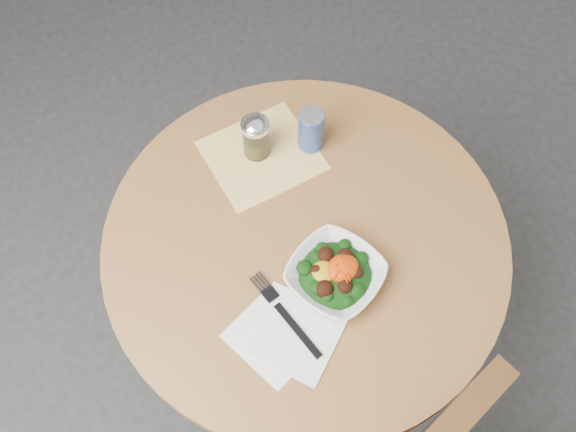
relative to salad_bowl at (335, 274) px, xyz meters
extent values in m
plane|color=#2B2B2D|center=(0.01, 0.12, -0.78)|extent=(6.00, 6.00, 0.00)
cylinder|color=black|center=(0.01, 0.12, -0.76)|extent=(0.52, 0.52, 0.03)
cylinder|color=black|center=(0.01, 0.12, -0.42)|extent=(0.10, 0.10, 0.71)
cylinder|color=#AB733D|center=(0.01, 0.12, -0.05)|extent=(0.90, 0.90, 0.04)
cube|color=#FCA50D|center=(0.05, 0.35, -0.03)|extent=(0.27, 0.25, 0.00)
cube|color=white|center=(-0.17, -0.03, -0.03)|extent=(0.20, 0.20, 0.00)
cube|color=white|center=(-0.14, -0.05, -0.02)|extent=(0.22, 0.22, 0.00)
imported|color=white|center=(0.00, 0.00, 0.00)|extent=(0.24, 0.24, 0.05)
ellipsoid|color=black|center=(0.00, 0.00, 0.00)|extent=(0.16, 0.16, 0.05)
ellipsoid|color=#BC9312|center=(-0.02, 0.01, 0.02)|extent=(0.05, 0.05, 0.02)
ellipsoid|color=#D44C04|center=(0.01, 0.00, 0.02)|extent=(0.07, 0.06, 0.03)
cube|color=black|center=(-0.13, -0.05, -0.02)|extent=(0.02, 0.14, 0.00)
cube|color=black|center=(-0.13, 0.07, -0.02)|extent=(0.03, 0.08, 0.00)
cylinder|color=silver|center=(0.05, 0.37, 0.02)|extent=(0.06, 0.06, 0.09)
cylinder|color=olive|center=(0.05, 0.37, 0.00)|extent=(0.05, 0.05, 0.05)
cylinder|color=silver|center=(0.05, 0.37, 0.08)|extent=(0.07, 0.07, 0.01)
ellipsoid|color=silver|center=(0.05, 0.37, 0.08)|extent=(0.06, 0.06, 0.03)
cylinder|color=navy|center=(0.16, 0.31, 0.03)|extent=(0.06, 0.06, 0.11)
cylinder|color=silver|center=(0.16, 0.31, 0.09)|extent=(0.06, 0.06, 0.00)
cube|color=silver|center=(0.17, 0.32, 0.09)|extent=(0.02, 0.02, 0.00)
camera|label=1|loc=(-0.39, -0.38, 1.23)|focal=40.00mm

